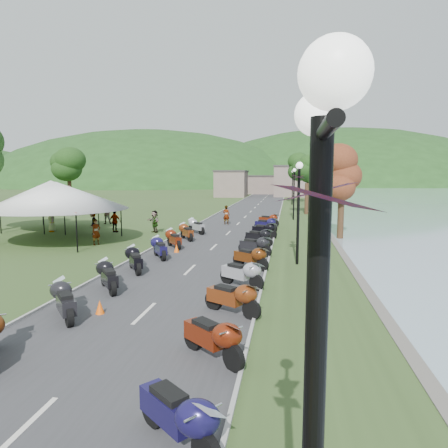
{
  "coord_description": "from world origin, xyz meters",
  "views": [
    {
      "loc": [
        4.54,
        -1.85,
        4.47
      ],
      "look_at": [
        0.43,
        23.31,
        1.3
      ],
      "focal_mm": 32.0,
      "sensor_mm": 36.0,
      "label": 1
    }
  ],
  "objects_px": {
    "vendor_tent_main": "(57,212)",
    "pedestrian_b": "(107,224)",
    "pedestrian_c": "(93,234)",
    "pedestrian_a": "(97,245)"
  },
  "relations": [
    {
      "from": "pedestrian_c",
      "to": "vendor_tent_main",
      "type": "bearing_deg",
      "value": -27.61
    },
    {
      "from": "pedestrian_b",
      "to": "vendor_tent_main",
      "type": "bearing_deg",
      "value": 77.19
    },
    {
      "from": "vendor_tent_main",
      "to": "pedestrian_a",
      "type": "bearing_deg",
      "value": -10.82
    },
    {
      "from": "vendor_tent_main",
      "to": "pedestrian_a",
      "type": "height_order",
      "value": "vendor_tent_main"
    },
    {
      "from": "vendor_tent_main",
      "to": "pedestrian_a",
      "type": "relative_size",
      "value": 3.71
    },
    {
      "from": "vendor_tent_main",
      "to": "pedestrian_b",
      "type": "distance_m",
      "value": 10.1
    },
    {
      "from": "vendor_tent_main",
      "to": "pedestrian_b",
      "type": "bearing_deg",
      "value": 97.5
    },
    {
      "from": "vendor_tent_main",
      "to": "pedestrian_a",
      "type": "xyz_separation_m",
      "value": [
        2.99,
        -0.57,
        -2.0
      ]
    },
    {
      "from": "pedestrian_c",
      "to": "pedestrian_a",
      "type": "bearing_deg",
      "value": 10.08
    },
    {
      "from": "vendor_tent_main",
      "to": "pedestrian_c",
      "type": "distance_m",
      "value": 4.28
    }
  ]
}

